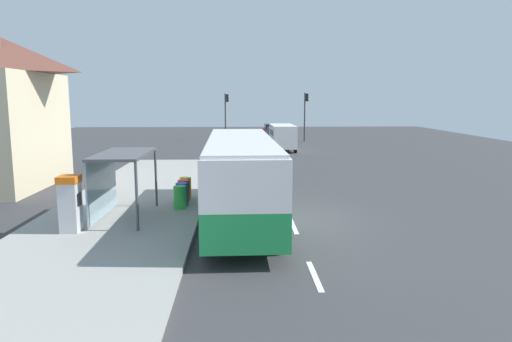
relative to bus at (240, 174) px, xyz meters
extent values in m
cube|color=#38383A|center=(1.71, 14.21, -1.86)|extent=(56.00, 92.00, 0.04)
cube|color=#999993|center=(-4.69, 2.21, -1.75)|extent=(6.20, 30.00, 0.18)
cube|color=silver|center=(1.96, -5.79, -1.84)|extent=(0.16, 2.20, 0.01)
cube|color=silver|center=(1.96, -0.79, -1.84)|extent=(0.16, 2.20, 0.01)
cube|color=silver|center=(1.96, 4.21, -1.84)|extent=(0.16, 2.20, 0.01)
cube|color=silver|center=(1.96, 9.21, -1.84)|extent=(0.16, 2.20, 0.01)
cube|color=silver|center=(1.96, 14.21, -1.84)|extent=(0.16, 2.20, 0.01)
cube|color=silver|center=(1.96, 19.21, -1.84)|extent=(0.16, 2.20, 0.01)
cube|color=silver|center=(1.96, 24.21, -1.84)|extent=(0.16, 2.20, 0.01)
cube|color=silver|center=(1.96, 29.21, -1.84)|extent=(0.16, 2.20, 0.01)
cube|color=#1E8C47|center=(0.01, -0.02, -0.77)|extent=(2.72, 11.05, 1.15)
cube|color=silver|center=(0.01, -0.02, 0.53)|extent=(2.72, 11.05, 1.45)
cube|color=silver|center=(0.01, -0.02, 1.31)|extent=(2.59, 10.82, 0.12)
cube|color=black|center=(-0.10, 5.43, 0.46)|extent=(2.30, 0.17, 1.22)
cube|color=black|center=(-1.19, -0.54, 0.46)|extent=(0.25, 8.58, 1.10)
cylinder|color=black|center=(-1.19, 3.86, -1.34)|extent=(0.30, 1.01, 1.00)
cylinder|color=black|center=(1.06, 3.90, -1.34)|extent=(0.30, 1.01, 1.00)
cylinder|color=black|center=(-1.04, -3.74, -1.34)|extent=(0.30, 1.01, 1.00)
cylinder|color=black|center=(1.22, -3.70, -1.34)|extent=(0.30, 1.01, 1.00)
cube|color=white|center=(3.91, 24.78, -0.52)|extent=(2.08, 5.23, 1.96)
cube|color=black|center=(3.91, 24.78, -0.19)|extent=(2.09, 3.15, 0.44)
cylinder|color=black|center=(4.84, 22.80, -1.50)|extent=(0.23, 0.68, 0.68)
cylinder|color=black|center=(3.04, 22.77, -1.50)|extent=(0.23, 0.68, 0.68)
cylinder|color=black|center=(4.78, 26.80, -1.50)|extent=(0.23, 0.68, 0.68)
cylinder|color=black|center=(2.98, 26.77, -1.50)|extent=(0.23, 0.68, 0.68)
cube|color=navy|center=(4.01, 34.52, -1.22)|extent=(2.01, 4.48, 0.60)
cube|color=black|center=(4.02, 34.32, -0.62)|extent=(1.70, 2.45, 0.60)
cylinder|color=black|center=(3.12, 35.98, -1.52)|extent=(0.23, 0.65, 0.64)
cylinder|color=black|center=(4.76, 36.06, -1.52)|extent=(0.23, 0.65, 0.64)
cylinder|color=black|center=(3.27, 32.98, -1.52)|extent=(0.23, 0.65, 0.64)
cylinder|color=black|center=(4.90, 33.06, -1.52)|extent=(0.23, 0.65, 0.64)
cube|color=#A51919|center=(4.01, 40.92, -1.22)|extent=(1.97, 4.47, 0.60)
cube|color=black|center=(4.02, 40.72, -0.62)|extent=(1.68, 2.44, 0.60)
cylinder|color=black|center=(3.13, 42.38, -1.52)|extent=(0.23, 0.65, 0.64)
cylinder|color=black|center=(4.77, 42.45, -1.52)|extent=(0.23, 0.65, 0.64)
cylinder|color=black|center=(3.25, 39.38, -1.52)|extent=(0.23, 0.65, 0.64)
cylinder|color=black|center=(4.89, 39.45, -1.52)|extent=(0.23, 0.65, 0.64)
cube|color=silver|center=(-5.80, -1.83, -0.81)|extent=(0.60, 0.70, 1.70)
cube|color=orange|center=(-5.80, -1.83, 0.16)|extent=(0.66, 0.76, 0.24)
cube|color=black|center=(-5.49, -1.83, -0.54)|extent=(0.03, 0.36, 0.44)
cylinder|color=green|center=(-2.49, 1.44, -1.19)|extent=(0.52, 0.52, 0.95)
cylinder|color=blue|center=(-2.49, 2.14, -1.19)|extent=(0.52, 0.52, 0.95)
cylinder|color=red|center=(-2.49, 2.84, -1.19)|extent=(0.52, 0.52, 0.95)
cylinder|color=yellow|center=(-2.49, 3.54, -1.19)|extent=(0.52, 0.52, 0.95)
cylinder|color=#2D2D2D|center=(7.11, 33.63, 0.78)|extent=(0.14, 0.14, 5.25)
cube|color=black|center=(7.33, 33.63, 2.91)|extent=(0.24, 0.28, 0.84)
sphere|color=red|center=(7.45, 33.63, 3.19)|extent=(0.16, 0.16, 0.16)
sphere|color=#3C2C03|center=(7.45, 33.63, 2.91)|extent=(0.16, 0.16, 0.16)
sphere|color=black|center=(7.45, 33.63, 2.63)|extent=(0.16, 0.16, 0.16)
cylinder|color=#2D2D2D|center=(-1.49, 34.43, 0.75)|extent=(0.14, 0.14, 5.18)
cube|color=black|center=(-1.27, 34.43, 2.84)|extent=(0.24, 0.28, 0.84)
sphere|color=red|center=(-1.15, 34.43, 3.12)|extent=(0.16, 0.16, 0.16)
sphere|color=#3C2C03|center=(-1.15, 34.43, 2.84)|extent=(0.16, 0.16, 0.16)
sphere|color=black|center=(-1.15, 34.43, 2.56)|extent=(0.16, 0.16, 0.16)
cube|color=#4C4C51|center=(-4.39, 0.05, 0.79)|extent=(1.80, 4.00, 0.10)
cube|color=#8CA5B2|center=(-5.24, 0.05, -0.41)|extent=(0.06, 3.80, 2.30)
cylinder|color=#4C4C51|center=(-3.54, -1.85, -0.44)|extent=(0.10, 0.10, 2.44)
cylinder|color=#4C4C51|center=(-3.54, 1.95, -0.44)|extent=(0.10, 0.10, 2.44)
camera|label=1|loc=(-0.05, -17.84, 2.88)|focal=33.33mm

